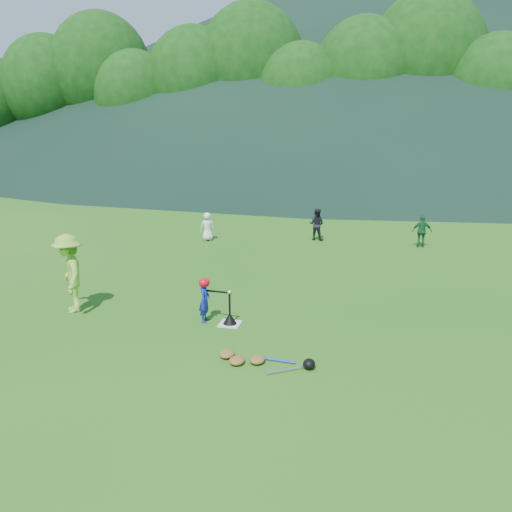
{
  "coord_description": "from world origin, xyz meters",
  "views": [
    {
      "loc": [
        2.85,
        -9.72,
        4.18
      ],
      "look_at": [
        0.0,
        2.5,
        0.9
      ],
      "focal_mm": 35.0,
      "sensor_mm": 36.0,
      "label": 1
    }
  ],
  "objects": [
    {
      "name": "ground",
      "position": [
        0.0,
        0.0,
        0.0
      ],
      "size": [
        120.0,
        120.0,
        0.0
      ],
      "primitive_type": "plane",
      "color": "#215F15",
      "rests_on": "ground"
    },
    {
      "name": "home_plate",
      "position": [
        0.0,
        0.0,
        0.01
      ],
      "size": [
        0.45,
        0.45,
        0.02
      ],
      "primitive_type": "cube",
      "color": "silver",
      "rests_on": "ground"
    },
    {
      "name": "baseball",
      "position": [
        0.0,
        0.0,
        0.74
      ],
      "size": [
        0.08,
        0.08,
        0.08
      ],
      "primitive_type": "sphere",
      "color": "white",
      "rests_on": "batting_tee"
    },
    {
      "name": "batter_child",
      "position": [
        -0.58,
        0.04,
        0.49
      ],
      "size": [
        0.26,
        0.37,
        0.98
      ],
      "primitive_type": "imported",
      "rotation": [
        0.0,
        0.0,
        1.64
      ],
      "color": "#16239E",
      "rests_on": "ground"
    },
    {
      "name": "adult_coach",
      "position": [
        -3.79,
        -0.05,
        0.91
      ],
      "size": [
        1.25,
        1.35,
        1.82
      ],
      "primitive_type": "imported",
      "rotation": [
        0.0,
        0.0,
        -0.92
      ],
      "color": "#89C138",
      "rests_on": "ground"
    },
    {
      "name": "fielder_a",
      "position": [
        -3.09,
        7.71,
        0.53
      ],
      "size": [
        0.62,
        0.55,
        1.06
      ],
      "primitive_type": "imported",
      "rotation": [
        0.0,
        0.0,
        3.65
      ],
      "color": "white",
      "rests_on": "ground"
    },
    {
      "name": "fielder_b",
      "position": [
        0.89,
        8.72,
        0.6
      ],
      "size": [
        0.66,
        0.56,
        1.2
      ],
      "primitive_type": "imported",
      "rotation": [
        0.0,
        0.0,
        2.93
      ],
      "color": "black",
      "rests_on": "ground"
    },
    {
      "name": "fielder_c",
      "position": [
        4.64,
        8.39,
        0.58
      ],
      "size": [
        0.7,
        0.35,
        1.16
      ],
      "primitive_type": "imported",
      "rotation": [
        0.0,
        0.0,
        3.25
      ],
      "color": "#1A572F",
      "rests_on": "ground"
    },
    {
      "name": "batting_tee",
      "position": [
        0.0,
        0.0,
        0.13
      ],
      "size": [
        0.3,
        0.3,
        0.68
      ],
      "color": "black",
      "rests_on": "home_plate"
    },
    {
      "name": "batter_gear",
      "position": [
        -0.55,
        0.04,
        0.88
      ],
      "size": [
        0.73,
        0.26,
        0.34
      ],
      "color": "red",
      "rests_on": "ground"
    },
    {
      "name": "equipment_pile",
      "position": [
        0.99,
        -1.65,
        0.07
      ],
      "size": [
        1.8,
        0.71,
        0.19
      ],
      "color": "olive",
      "rests_on": "ground"
    },
    {
      "name": "outfield_fence",
      "position": [
        0.0,
        28.0,
        0.7
      ],
      "size": [
        70.07,
        0.08,
        1.33
      ],
      "color": "gray",
      "rests_on": "ground"
    },
    {
      "name": "tree_line",
      "position": [
        0.2,
        33.83,
        8.21
      ],
      "size": [
        70.04,
        11.4,
        14.82
      ],
      "color": "#382314",
      "rests_on": "ground"
    },
    {
      "name": "distant_hills",
      "position": [
        -7.63,
        81.81,
        14.98
      ],
      "size": [
        155.0,
        140.0,
        32.0
      ],
      "color": "black",
      "rests_on": "ground"
    }
  ]
}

